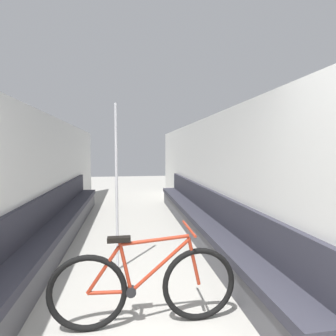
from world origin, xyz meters
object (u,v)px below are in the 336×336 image
at_px(bench_seat_row_right, 199,220).
at_px(grab_pole_near, 117,190).
at_px(bench_seat_row_left, 59,226).
at_px(bicycle, 145,286).

distance_m(bench_seat_row_right, grab_pole_near, 1.99).
relative_size(bench_seat_row_left, bench_seat_row_right, 1.00).
bearing_deg(grab_pole_near, bicycle, -76.44).
bearing_deg(bicycle, bench_seat_row_right, 53.68).
bearing_deg(bench_seat_row_right, bicycle, -116.64).
bearing_deg(grab_pole_near, bench_seat_row_right, 38.52).
xyz_separation_m(bench_seat_row_right, bicycle, (-1.16, -2.31, 0.06)).
bearing_deg(bench_seat_row_left, bench_seat_row_right, 0.00).
bearing_deg(bench_seat_row_right, grab_pole_near, -141.48).
relative_size(bicycle, grab_pole_near, 0.77).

